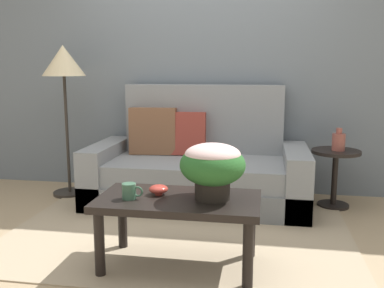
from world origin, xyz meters
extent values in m
plane|color=tan|center=(0.00, 0.00, 0.00)|extent=(14.00, 14.00, 0.00)
cube|color=slate|center=(0.00, 1.29, 1.42)|extent=(6.40, 0.12, 2.84)
cube|color=tan|center=(0.00, -0.07, 0.01)|extent=(2.59, 1.76, 0.01)
cube|color=slate|center=(0.02, 0.71, 0.12)|extent=(1.99, 0.94, 0.23)
cube|color=gray|center=(0.02, 0.69, 0.33)|extent=(1.56, 0.85, 0.19)
cube|color=gray|center=(0.02, 1.10, 0.65)|extent=(1.56, 0.17, 0.88)
cube|color=gray|center=(-0.86, 0.71, 0.27)|extent=(0.22, 0.94, 0.55)
cube|color=gray|center=(0.91, 0.71, 0.27)|extent=(0.22, 0.94, 0.55)
cube|color=brown|center=(-0.45, 0.93, 0.65)|extent=(0.47, 0.25, 0.46)
cube|color=#93382D|center=(-0.14, 0.94, 0.63)|extent=(0.42, 0.21, 0.42)
cylinder|color=black|center=(-0.34, -0.78, 0.21)|extent=(0.06, 0.06, 0.41)
cylinder|color=black|center=(0.55, -0.78, 0.21)|extent=(0.06, 0.06, 0.41)
cylinder|color=black|center=(-0.34, -0.36, 0.21)|extent=(0.06, 0.06, 0.41)
cylinder|color=black|center=(0.55, -0.36, 0.21)|extent=(0.06, 0.06, 0.41)
cube|color=black|center=(0.11, -0.57, 0.43)|extent=(1.01, 0.55, 0.05)
cylinder|color=black|center=(1.26, 0.85, 0.01)|extent=(0.28, 0.28, 0.03)
cylinder|color=black|center=(1.26, 0.85, 0.26)|extent=(0.05, 0.05, 0.47)
cylinder|color=black|center=(1.26, 0.85, 0.51)|extent=(0.43, 0.43, 0.03)
cylinder|color=#2D2823|center=(-1.29, 0.80, 0.01)|extent=(0.32, 0.32, 0.03)
cylinder|color=#2D2823|center=(-1.29, 0.80, 0.60)|extent=(0.03, 0.03, 1.15)
cone|color=beige|center=(-1.29, 0.80, 1.32)|extent=(0.41, 0.41, 0.29)
cylinder|color=black|center=(0.32, -0.56, 0.52)|extent=(0.22, 0.22, 0.13)
ellipsoid|color=#286028|center=(0.32, -0.56, 0.67)|extent=(0.40, 0.40, 0.25)
ellipsoid|color=beige|center=(0.32, -0.56, 0.73)|extent=(0.34, 0.34, 0.14)
cylinder|color=#3D664C|center=(-0.19, -0.65, 0.51)|extent=(0.09, 0.09, 0.10)
torus|color=#3D664C|center=(-0.13, -0.65, 0.51)|extent=(0.07, 0.01, 0.07)
cylinder|color=#B2382D|center=(-0.03, -0.53, 0.47)|extent=(0.05, 0.05, 0.02)
ellipsoid|color=#B2382D|center=(-0.03, -0.53, 0.49)|extent=(0.12, 0.12, 0.06)
cylinder|color=#934C42|center=(1.28, 0.84, 0.60)|extent=(0.11, 0.11, 0.15)
cylinder|color=#934C42|center=(1.28, 0.84, 0.70)|extent=(0.05, 0.05, 0.05)
camera|label=1|loc=(0.63, -3.10, 1.25)|focal=40.20mm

